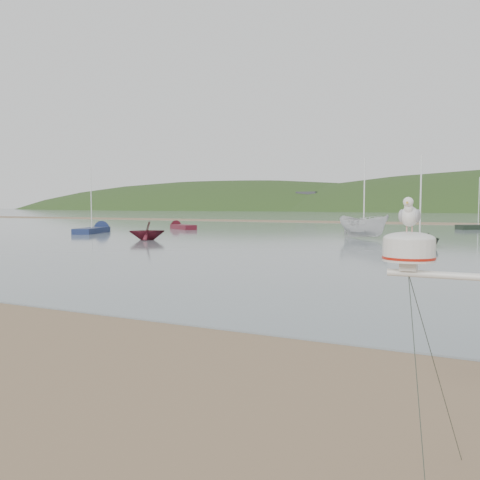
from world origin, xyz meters
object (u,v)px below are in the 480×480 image
at_px(boat_dark, 420,212).
at_px(sailboat_blue_near, 99,229).
at_px(dinghy_red_far, 178,226).
at_px(boat_white, 364,207).
at_px(boat_red, 147,223).

height_order(boat_dark, sailboat_blue_near, sailboat_blue_near).
xyz_separation_m(boat_dark, dinghy_red_far, (-26.77, 13.23, -1.91)).
height_order(boat_white, sailboat_blue_near, sailboat_blue_near).
xyz_separation_m(boat_white, dinghy_red_far, (-21.92, 7.30, -2.21)).
distance_m(boat_red, boat_white, 16.84).
height_order(boat_dark, boat_red, boat_dark).
height_order(boat_white, dinghy_red_far, boat_white).
bearing_deg(dinghy_red_far, boat_dark, -26.30).
bearing_deg(boat_white, boat_dark, -108.13).
bearing_deg(sailboat_blue_near, boat_red, -32.61).
distance_m(boat_dark, boat_white, 7.67).
bearing_deg(sailboat_blue_near, boat_dark, -7.66).
height_order(boat_red, boat_white, boat_white).
distance_m(boat_dark, sailboat_blue_near, 30.22).
bearing_deg(boat_dark, sailboat_blue_near, 142.65).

